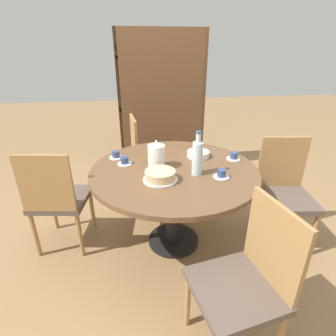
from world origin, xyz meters
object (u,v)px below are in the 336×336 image
(chair_c, at_px, (284,190))
(cup_a, at_px, (116,155))
(cake_main, at_px, (160,176))
(cup_b, at_px, (125,161))
(cup_c, at_px, (221,174))
(coffee_pot, at_px, (156,155))
(chair_b, at_px, (246,280))
(water_bottle, at_px, (197,157))
(chair_a, at_px, (57,198))
(chair_d, at_px, (147,154))
(bookshelf, at_px, (161,109))
(cup_d, at_px, (234,157))

(chair_c, height_order, cup_a, chair_c)
(chair_c, distance_m, cake_main, 1.10)
(cup_b, bearing_deg, cup_c, -26.48)
(coffee_pot, relative_size, cup_c, 1.89)
(chair_b, distance_m, water_bottle, 0.87)
(chair_a, relative_size, chair_d, 1.00)
(coffee_pot, distance_m, cup_c, 0.51)
(chair_d, distance_m, coffee_pot, 0.94)
(chair_a, height_order, cake_main, chair_a)
(chair_a, distance_m, chair_d, 1.14)
(chair_b, distance_m, bookshelf, 2.50)
(bookshelf, height_order, cup_a, bookshelf)
(chair_b, relative_size, cup_c, 7.75)
(cup_b, bearing_deg, coffee_pot, -21.20)
(coffee_pot, xyz_separation_m, cup_c, (0.44, -0.25, -0.07))
(water_bottle, xyz_separation_m, cup_c, (0.16, -0.08, -0.11))
(chair_d, distance_m, cup_b, 0.85)
(cup_c, bearing_deg, chair_c, 11.79)
(cup_c, height_order, cup_d, same)
(chair_c, height_order, cup_d, chair_c)
(cup_a, bearing_deg, chair_b, -60.59)
(chair_c, height_order, water_bottle, water_bottle)
(coffee_pot, bearing_deg, chair_b, -69.70)
(chair_b, height_order, cup_c, chair_b)
(chair_b, distance_m, cup_d, 1.09)
(cup_a, relative_size, cup_c, 1.00)
(water_bottle, relative_size, cake_main, 1.33)
(cup_d, bearing_deg, chair_a, -179.36)
(chair_a, xyz_separation_m, chair_d, (0.78, 0.84, 0.00))
(cup_c, bearing_deg, chair_a, 166.85)
(chair_d, relative_size, water_bottle, 2.76)
(chair_c, xyz_separation_m, cup_a, (-1.38, 0.36, 0.26))
(chair_c, xyz_separation_m, cup_d, (-0.41, 0.18, 0.26))
(chair_b, distance_m, cake_main, 0.85)
(chair_a, bearing_deg, cup_c, 176.19)
(cup_a, distance_m, cup_d, 0.99)
(chair_b, relative_size, coffee_pot, 4.09)
(chair_a, bearing_deg, chair_d, -123.75)
(cup_a, relative_size, cup_d, 1.00)
(chair_d, bearing_deg, coffee_pot, 175.86)
(chair_b, bearing_deg, chair_a, -140.58)
(chair_a, height_order, coffee_pot, coffee_pot)
(chair_a, xyz_separation_m, cup_a, (0.48, 0.20, 0.26))
(chair_a, xyz_separation_m, coffee_pot, (0.80, -0.04, 0.33))
(cup_d, bearing_deg, chair_b, -106.81)
(chair_a, bearing_deg, cup_d, -170.01)
(cup_c, relative_size, cup_d, 1.00)
(coffee_pot, height_order, water_bottle, water_bottle)
(chair_a, bearing_deg, cake_main, 170.66)
(cake_main, xyz_separation_m, cup_c, (0.44, -0.02, -0.01))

